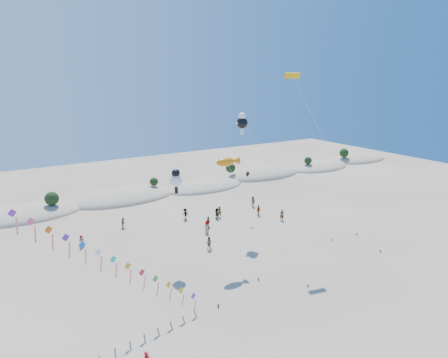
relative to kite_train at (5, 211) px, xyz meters
The scene contains 9 objects.
ground 24.09m from the kite_train, 29.38° to the right, with size 160.00×160.00×0.00m, color #88735E.
dune_ridge 41.52m from the kite_train, 60.92° to the left, with size 145.30×11.49×5.57m.
kite_train is the anchor object (origin of this frame).
fish_kite 23.02m from the kite_train, 13.75° to the left, with size 5.00×10.89×12.36m.
cartoon_kite_low 18.49m from the kite_train, 24.25° to the left, with size 6.17×9.44×11.24m.
cartoon_kite_high 31.39m from the kite_train, 22.83° to the left, with size 8.94×10.92×16.64m.
parafoil_kite 32.84m from the kite_train, ahead, with size 9.35×9.04×21.73m.
dark_kite 36.91m from the kite_train, 17.69° to the left, with size 9.80×13.55×7.60m.
beachgoers 31.97m from the kite_train, 32.49° to the left, with size 28.89×13.54×1.82m.
Camera 1 is at (-17.98, -19.64, 20.93)m, focal length 30.00 mm.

